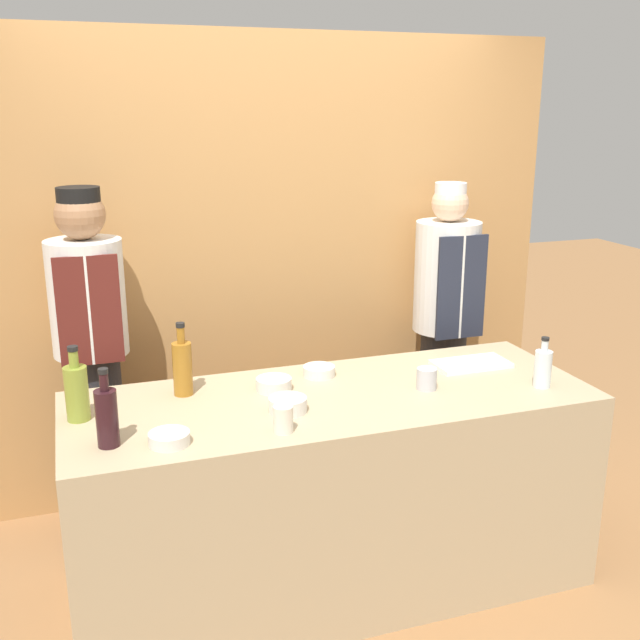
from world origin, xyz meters
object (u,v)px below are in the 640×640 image
(sauce_bowl_yellow, at_px, (319,370))
(cup_steel, at_px, (427,379))
(cup_cream, at_px, (283,419))
(sauce_bowl_red, at_px, (169,438))
(chef_left, at_px, (92,353))
(bottle_oil, at_px, (77,391))
(chef_right, at_px, (445,323))
(sauce_bowl_white, at_px, (274,383))
(sauce_bowl_orange, at_px, (288,404))
(bottle_clear, at_px, (543,367))
(bottle_wine, at_px, (107,416))
(bottle_amber, at_px, (182,367))
(cutting_board, at_px, (471,364))

(sauce_bowl_yellow, relative_size, cup_steel, 1.55)
(cup_cream, bearing_deg, cup_steel, 17.62)
(sauce_bowl_red, height_order, chef_left, chef_left)
(bottle_oil, bearing_deg, chef_right, 19.47)
(sauce_bowl_white, height_order, sauce_bowl_yellow, sauce_bowl_white)
(sauce_bowl_orange, height_order, bottle_clear, bottle_clear)
(bottle_wine, height_order, cup_cream, bottle_wine)
(cup_steel, bearing_deg, sauce_bowl_red, -170.26)
(cup_cream, height_order, chef_left, chef_left)
(sauce_bowl_orange, relative_size, cup_cream, 1.49)
(sauce_bowl_white, height_order, bottle_wine, bottle_wine)
(bottle_wine, xyz_separation_m, chef_right, (1.83, 0.95, -0.10))
(sauce_bowl_red, relative_size, cup_steel, 1.60)
(chef_left, relative_size, chef_right, 1.02)
(bottle_wine, bearing_deg, sauce_bowl_white, 25.34)
(sauce_bowl_white, height_order, bottle_amber, bottle_amber)
(sauce_bowl_yellow, height_order, cup_cream, cup_cream)
(cutting_board, relative_size, bottle_wine, 1.20)
(sauce_bowl_yellow, bearing_deg, cup_cream, -121.33)
(chef_right, bearing_deg, bottle_oil, -160.53)
(sauce_bowl_red, bearing_deg, sauce_bowl_white, 38.15)
(chef_right, bearing_deg, bottle_wine, -152.50)
(sauce_bowl_red, bearing_deg, bottle_wine, 164.44)
(bottle_wine, height_order, cup_steel, bottle_wine)
(sauce_bowl_orange, relative_size, chef_left, 0.09)
(chef_left, bearing_deg, bottle_amber, -58.32)
(bottle_clear, relative_size, chef_right, 0.13)
(cutting_board, bearing_deg, bottle_amber, 176.66)
(cutting_board, bearing_deg, chef_left, 159.20)
(sauce_bowl_red, relative_size, bottle_oil, 0.50)
(sauce_bowl_yellow, xyz_separation_m, bottle_clear, (0.86, -0.43, 0.06))
(bottle_wine, xyz_separation_m, chef_left, (-0.01, 0.95, -0.07))
(sauce_bowl_red, xyz_separation_m, bottle_oil, (-0.30, 0.33, 0.09))
(sauce_bowl_white, relative_size, bottle_oil, 0.51)
(sauce_bowl_red, height_order, bottle_clear, bottle_clear)
(bottle_clear, distance_m, cup_cream, 1.17)
(bottle_amber, xyz_separation_m, chef_right, (1.50, 0.55, -0.11))
(cutting_board, xyz_separation_m, chef_right, (0.20, 0.62, 0.00))
(sauce_bowl_yellow, distance_m, bottle_clear, 0.96)
(bottle_oil, bearing_deg, cup_steel, -5.70)
(sauce_bowl_yellow, xyz_separation_m, cup_steel, (0.38, -0.30, 0.02))
(bottle_amber, distance_m, cup_cream, 0.57)
(sauce_bowl_orange, bearing_deg, bottle_oil, 166.57)
(bottle_oil, bearing_deg, sauce_bowl_red, -48.02)
(sauce_bowl_orange, distance_m, bottle_oil, 0.80)
(bottle_amber, bearing_deg, chef_right, 20.05)
(sauce_bowl_red, relative_size, chef_right, 0.09)
(bottle_amber, height_order, bottle_wine, bottle_amber)
(sauce_bowl_orange, bearing_deg, cutting_board, 14.18)
(cutting_board, xyz_separation_m, chef_left, (-1.65, 0.63, 0.03))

